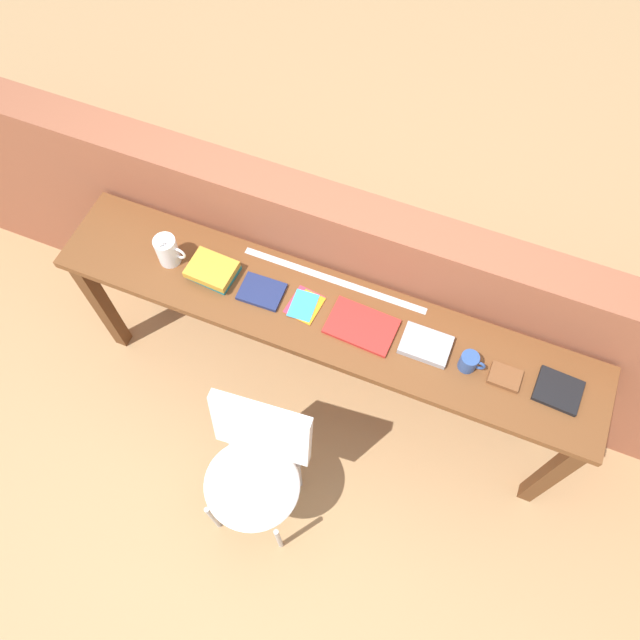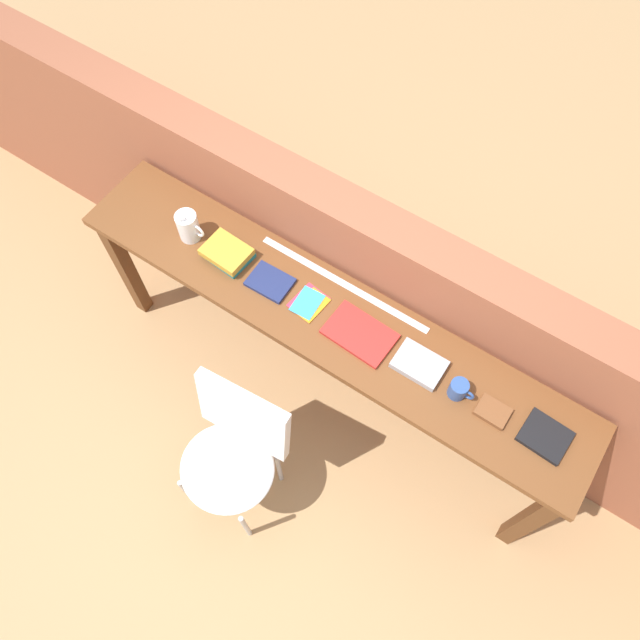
# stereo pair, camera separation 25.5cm
# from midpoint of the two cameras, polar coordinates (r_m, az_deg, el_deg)

# --- Properties ---
(ground_plane) EXTENTS (40.00, 40.00, 0.00)m
(ground_plane) POSITION_cam_midpoint_polar(r_m,az_deg,el_deg) (3.44, -0.20, -10.26)
(ground_plane) COLOR tan
(brick_wall_back) EXTENTS (6.00, 0.20, 1.21)m
(brick_wall_back) POSITION_cam_midpoint_polar(r_m,az_deg,el_deg) (3.12, 6.32, 2.58)
(brick_wall_back) COLOR #935138
(brick_wall_back) RESTS_ON ground
(sideboard) EXTENTS (2.50, 0.44, 0.88)m
(sideboard) POSITION_cam_midpoint_polar(r_m,az_deg,el_deg) (2.85, 3.11, -0.98)
(sideboard) COLOR brown
(sideboard) RESTS_ON ground
(chair_white_moulded) EXTENTS (0.48, 0.49, 0.89)m
(chair_white_moulded) POSITION_cam_midpoint_polar(r_m,az_deg,el_deg) (2.87, -5.39, -12.03)
(chair_white_moulded) COLOR white
(chair_white_moulded) RESTS_ON ground
(pitcher_white) EXTENTS (0.14, 0.10, 0.18)m
(pitcher_white) POSITION_cam_midpoint_polar(r_m,az_deg,el_deg) (2.91, -9.50, 8.25)
(pitcher_white) COLOR white
(pitcher_white) RESTS_ON sideboard
(book_stack_leftmost) EXTENTS (0.21, 0.18, 0.06)m
(book_stack_leftmost) POSITION_cam_midpoint_polar(r_m,az_deg,el_deg) (2.86, -5.96, 5.89)
(book_stack_leftmost) COLOR #19757A
(book_stack_leftmost) RESTS_ON sideboard
(magazine_cycling) EXTENTS (0.20, 0.15, 0.02)m
(magazine_cycling) POSITION_cam_midpoint_polar(r_m,az_deg,el_deg) (2.79, -2.00, 3.26)
(magazine_cycling) COLOR navy
(magazine_cycling) RESTS_ON sideboard
(pamphlet_pile_colourful) EXTENTS (0.15, 0.17, 0.01)m
(pamphlet_pile_colourful) POSITION_cam_midpoint_polar(r_m,az_deg,el_deg) (2.74, 1.64, 1.31)
(pamphlet_pile_colourful) COLOR #E5334C
(pamphlet_pile_colourful) RESTS_ON sideboard
(book_open_centre) EXTENTS (0.30, 0.21, 0.02)m
(book_open_centre) POSITION_cam_midpoint_polar(r_m,az_deg,el_deg) (2.68, 6.37, -1.51)
(book_open_centre) COLOR red
(book_open_centre) RESTS_ON sideboard
(book_grey_hardcover) EXTENTS (0.21, 0.15, 0.03)m
(book_grey_hardcover) POSITION_cam_midpoint_polar(r_m,az_deg,el_deg) (2.65, 11.80, -4.24)
(book_grey_hardcover) COLOR #9E9EA3
(book_grey_hardcover) RESTS_ON sideboard
(mug) EXTENTS (0.11, 0.08, 0.09)m
(mug) POSITION_cam_midpoint_polar(r_m,az_deg,el_deg) (2.62, 15.33, -6.41)
(mug) COLOR #2D4C8C
(mug) RESTS_ON sideboard
(leather_journal_brown) EXTENTS (0.13, 0.10, 0.02)m
(leather_journal_brown) POSITION_cam_midpoint_polar(r_m,az_deg,el_deg) (2.66, 18.22, -8.23)
(leather_journal_brown) COLOR brown
(leather_journal_brown) RESTS_ON sideboard
(book_repair_rightmost) EXTENTS (0.19, 0.17, 0.02)m
(book_repair_rightmost) POSITION_cam_midpoint_polar(r_m,az_deg,el_deg) (2.70, 22.50, -10.06)
(book_repair_rightmost) COLOR black
(book_repair_rightmost) RESTS_ON sideboard
(ruler_metal_back_edge) EXTENTS (0.87, 0.03, 0.00)m
(ruler_metal_back_edge) POSITION_cam_midpoint_polar(r_m,az_deg,el_deg) (2.80, 4.73, 3.12)
(ruler_metal_back_edge) COLOR silver
(ruler_metal_back_edge) RESTS_ON sideboard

